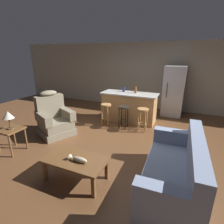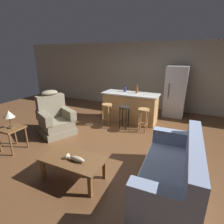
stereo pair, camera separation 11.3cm
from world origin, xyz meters
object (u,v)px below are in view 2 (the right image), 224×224
(bar_stool_left, at_px, (107,110))
(kitchen_island, at_px, (130,107))
(recliner_near_lamp, at_px, (55,119))
(bar_stool_middle, at_px, (124,113))
(couch, at_px, (173,173))
(bar_stool_right, at_px, (143,116))
(refrigerator, at_px, (175,92))
(bottle_tall_green, at_px, (137,90))
(bottle_short_amber, at_px, (125,89))
(fish_figurine, at_px, (76,159))
(table_lamp, at_px, (9,115))
(end_table, at_px, (12,132))
(coffee_table, at_px, (73,161))

(bar_stool_left, bearing_deg, kitchen_island, 49.29)
(recliner_near_lamp, height_order, bar_stool_middle, recliner_near_lamp)
(couch, height_order, bar_stool_right, couch)
(recliner_near_lamp, distance_m, refrigerator, 4.14)
(bottle_tall_green, relative_size, bottle_short_amber, 1.19)
(fish_figurine, distance_m, bottle_short_amber, 3.39)
(bottle_tall_green, bearing_deg, bar_stool_right, -58.13)
(table_lamp, height_order, bar_stool_middle, table_lamp)
(couch, height_order, bar_stool_left, couch)
(kitchen_island, relative_size, bar_stool_right, 2.65)
(end_table, bearing_deg, kitchen_island, 58.09)
(coffee_table, height_order, bottle_short_amber, bottle_short_amber)
(bottle_short_amber, bearing_deg, fish_figurine, -83.01)
(couch, xyz_separation_m, bottle_short_amber, (-1.95, 2.83, 0.69))
(coffee_table, xyz_separation_m, bar_stool_right, (0.55, 2.52, 0.11))
(bar_stool_middle, bearing_deg, couch, -51.39)
(fish_figurine, xyz_separation_m, couch, (1.54, 0.49, -0.12))
(bar_stool_middle, bearing_deg, fish_figurine, -87.24)
(bar_stool_middle, relative_size, bar_stool_right, 1.00)
(bar_stool_left, bearing_deg, bottle_tall_green, 45.11)
(table_lamp, xyz_separation_m, kitchen_island, (1.80, 2.93, -0.39))
(fish_figurine, distance_m, couch, 1.62)
(end_table, distance_m, bar_stool_left, 2.63)
(fish_figurine, relative_size, bottle_short_amber, 1.53)
(bar_stool_middle, bearing_deg, bar_stool_right, 0.00)
(end_table, bearing_deg, bar_stool_middle, 50.98)
(recliner_near_lamp, bearing_deg, bar_stool_left, 73.41)
(coffee_table, relative_size, kitchen_island, 0.61)
(table_lamp, height_order, refrigerator, refrigerator)
(bar_stool_right, distance_m, bottle_tall_green, 1.03)
(bottle_tall_green, bearing_deg, recliner_near_lamp, -133.46)
(bar_stool_left, height_order, bar_stool_right, same)
(recliner_near_lamp, relative_size, table_lamp, 2.93)
(coffee_table, xyz_separation_m, fish_figurine, (0.09, -0.05, 0.10))
(refrigerator, bearing_deg, couch, -83.40)
(recliner_near_lamp, bearing_deg, bottle_tall_green, 72.47)
(coffee_table, bearing_deg, kitchen_island, 91.29)
(coffee_table, height_order, bottle_tall_green, bottle_tall_green)
(end_table, distance_m, table_lamp, 0.41)
(recliner_near_lamp, bearing_deg, fish_figurine, -13.00)
(refrigerator, xyz_separation_m, bottle_tall_green, (-1.07, -1.11, 0.17))
(bar_stool_left, relative_size, bar_stool_right, 1.00)
(fish_figurine, distance_m, end_table, 2.01)
(recliner_near_lamp, bearing_deg, coffee_table, -13.57)
(bar_stool_left, bearing_deg, bar_stool_middle, 0.00)
(end_table, relative_size, bottle_tall_green, 2.12)
(fish_figurine, bearing_deg, refrigerator, 76.13)
(couch, relative_size, bar_stool_left, 2.84)
(bottle_short_amber, bearing_deg, bar_stool_middle, -69.36)
(fish_figurine, height_order, recliner_near_lamp, recliner_near_lamp)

